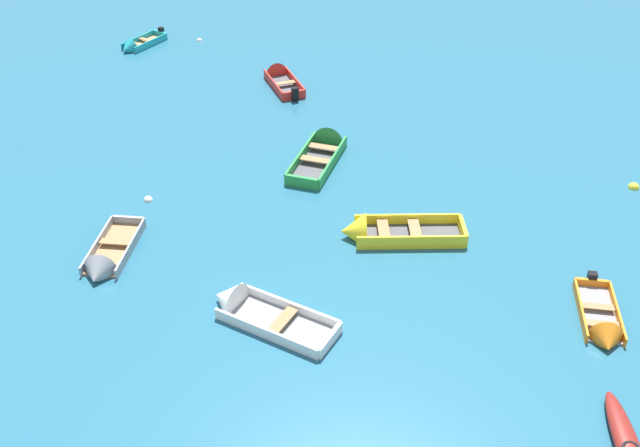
# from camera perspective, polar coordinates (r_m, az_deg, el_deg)

# --- Properties ---
(rowboat_yellow_cluster_outer) EXTENTS (4.36, 2.20, 1.23)m
(rowboat_yellow_cluster_outer) POSITION_cam_1_polar(r_m,az_deg,el_deg) (24.03, 4.75, -0.70)
(rowboat_yellow_cluster_outer) COLOR #4C4C51
(rowboat_yellow_cluster_outer) RESTS_ON ground_plane
(rowboat_grey_center) EXTENTS (1.51, 3.49, 1.10)m
(rowboat_grey_center) POSITION_cam_1_polar(r_m,az_deg,el_deg) (23.70, -16.94, -3.09)
(rowboat_grey_center) COLOR #99754C
(rowboat_grey_center) RESTS_ON ground_plane
(rowboat_green_near_right) EXTENTS (1.78, 4.32, 1.27)m
(rowboat_green_near_right) POSITION_cam_1_polar(r_m,az_deg,el_deg) (29.00, 0.42, 6.17)
(rowboat_green_near_right) COLOR #4C4C51
(rowboat_green_near_right) RESTS_ON ground_plane
(rowboat_red_outer_left) EXTENTS (2.73, 3.43, 1.05)m
(rowboat_red_outer_left) POSITION_cam_1_polar(r_m,az_deg,el_deg) (35.36, -3.28, 11.64)
(rowboat_red_outer_left) COLOR #4C4C51
(rowboat_red_outer_left) RESTS_ON ground_plane
(rowboat_white_distant_center) EXTENTS (4.18, 2.43, 1.25)m
(rowboat_white_distant_center) POSITION_cam_1_polar(r_m,az_deg,el_deg) (21.19, -6.00, -6.71)
(rowboat_white_distant_center) COLOR gray
(rowboat_white_distant_center) RESTS_ON ground_plane
(rowboat_orange_back_row_right) EXTENTS (1.25, 3.16, 0.99)m
(rowboat_orange_back_row_right) POSITION_cam_1_polar(r_m,az_deg,el_deg) (21.98, 21.79, -7.84)
(rowboat_orange_back_row_right) COLOR gray
(rowboat_orange_back_row_right) RESTS_ON ground_plane
(rowboat_turquoise_near_camera) EXTENTS (1.86, 3.13, 0.93)m
(rowboat_turquoise_near_camera) POSITION_cam_1_polar(r_m,az_deg,el_deg) (40.53, -14.56, 13.68)
(rowboat_turquoise_near_camera) COLOR #99754C
(rowboat_turquoise_near_camera) RESTS_ON ground_plane
(mooring_buoy_between_boats_left) EXTENTS (0.33, 0.33, 0.33)m
(mooring_buoy_between_boats_left) POSITION_cam_1_polar(r_m,az_deg,el_deg) (26.73, -13.64, 1.83)
(mooring_buoy_between_boats_left) COLOR silver
(mooring_buoy_between_boats_left) RESTS_ON ground_plane
(mooring_buoy_central) EXTENTS (0.41, 0.41, 0.41)m
(mooring_buoy_central) POSITION_cam_1_polar(r_m,az_deg,el_deg) (29.20, 23.90, 2.65)
(mooring_buoy_central) COLOR yellow
(mooring_buoy_central) RESTS_ON ground_plane
(mooring_buoy_far_field) EXTENTS (0.29, 0.29, 0.29)m
(mooring_buoy_far_field) POSITION_cam_1_polar(r_m,az_deg,el_deg) (40.98, -9.67, 14.28)
(mooring_buoy_far_field) COLOR silver
(mooring_buoy_far_field) RESTS_ON ground_plane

